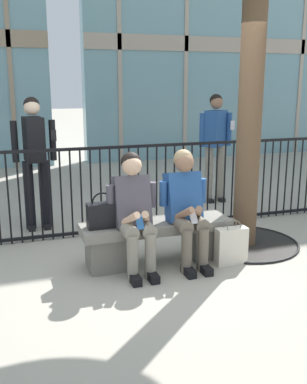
{
  "coord_description": "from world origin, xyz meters",
  "views": [
    {
      "loc": [
        -1.47,
        -4.29,
        1.88
      ],
      "look_at": [
        0.0,
        0.1,
        0.75
      ],
      "focal_mm": 41.97,
      "sensor_mm": 36.0,
      "label": 1
    }
  ],
  "objects": [
    {
      "name": "shopping_bag",
      "position": [
        0.73,
        -0.31,
        0.21
      ],
      "size": [
        0.34,
        0.13,
        0.5
      ],
      "color": "beige",
      "rests_on": "ground"
    },
    {
      "name": "bystander_at_railing",
      "position": [
        1.71,
        2.13,
        1.0
      ],
      "size": [
        0.55,
        0.4,
        1.71
      ],
      "color": "gray",
      "rests_on": "ground"
    },
    {
      "name": "seated_person_with_phone",
      "position": [
        -0.28,
        -0.13,
        0.65
      ],
      "size": [
        0.52,
        0.66,
        1.21
      ],
      "color": "gray",
      "rests_on": "ground"
    },
    {
      "name": "ground_plane",
      "position": [
        0.0,
        0.0,
        0.0
      ],
      "size": [
        60.0,
        60.0,
        0.0
      ],
      "primitive_type": "plane",
      "color": "#A8A091"
    },
    {
      "name": "seated_person_companion",
      "position": [
        0.28,
        -0.13,
        0.65
      ],
      "size": [
        0.52,
        0.66,
        1.21
      ],
      "color": "#6B6051",
      "rests_on": "ground"
    },
    {
      "name": "stone_bench",
      "position": [
        0.0,
        0.0,
        0.27
      ],
      "size": [
        1.6,
        0.44,
        0.45
      ],
      "color": "gray",
      "rests_on": "ground"
    },
    {
      "name": "handbag_on_bench",
      "position": [
        -0.58,
        -0.01,
        0.58
      ],
      "size": [
        0.31,
        0.16,
        0.37
      ],
      "color": "black",
      "rests_on": "stone_bench"
    },
    {
      "name": "bystander_further_back",
      "position": [
        -1.11,
        1.59,
        1.0
      ],
      "size": [
        0.55,
        0.4,
        1.71
      ],
      "color": "black",
      "rests_on": "ground"
    },
    {
      "name": "plaza_railing",
      "position": [
        0.0,
        1.07,
        0.57
      ],
      "size": [
        7.37,
        0.04,
        1.13
      ],
      "color": "black",
      "rests_on": "ground"
    }
  ]
}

